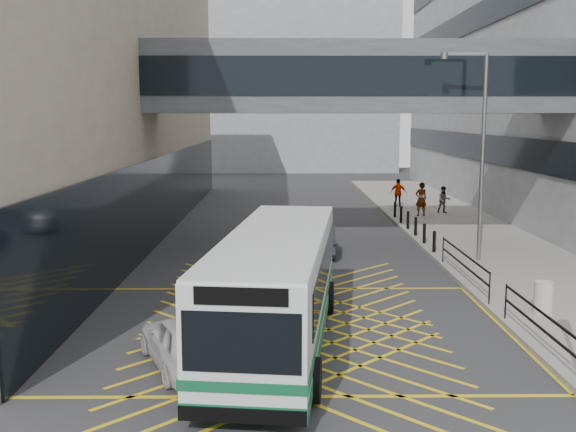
{
  "coord_description": "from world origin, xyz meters",
  "views": [
    {
      "loc": [
        -0.19,
        -17.97,
        5.85
      ],
      "look_at": [
        0.0,
        4.0,
        2.6
      ],
      "focal_mm": 42.0,
      "sensor_mm": 36.0,
      "label": 1
    }
  ],
  "objects_px": {
    "bus": "(278,284)",
    "car_dark": "(318,240)",
    "street_lamp": "(478,144)",
    "litter_bin": "(543,298)",
    "car_silver": "(305,217)",
    "pedestrian_c": "(398,193)",
    "pedestrian_b": "(444,200)",
    "car_white": "(185,341)",
    "pedestrian_a": "(421,199)"
  },
  "relations": [
    {
      "from": "bus",
      "to": "car_dark",
      "type": "distance_m",
      "value": 11.56
    },
    {
      "from": "street_lamp",
      "to": "litter_bin",
      "type": "relative_size",
      "value": 8.59
    },
    {
      "from": "car_silver",
      "to": "litter_bin",
      "type": "distance_m",
      "value": 17.12
    },
    {
      "from": "pedestrian_c",
      "to": "car_silver",
      "type": "bearing_deg",
      "value": 64.8
    },
    {
      "from": "pedestrian_b",
      "to": "bus",
      "type": "bearing_deg",
      "value": -114.06
    },
    {
      "from": "bus",
      "to": "street_lamp",
      "type": "height_order",
      "value": "street_lamp"
    },
    {
      "from": "litter_bin",
      "to": "pedestrian_b",
      "type": "distance_m",
      "value": 20.75
    },
    {
      "from": "litter_bin",
      "to": "pedestrian_c",
      "type": "distance_m",
      "value": 23.64
    },
    {
      "from": "car_white",
      "to": "street_lamp",
      "type": "height_order",
      "value": "street_lamp"
    },
    {
      "from": "car_silver",
      "to": "bus",
      "type": "bearing_deg",
      "value": 105.64
    },
    {
      "from": "litter_bin",
      "to": "pedestrian_a",
      "type": "height_order",
      "value": "pedestrian_a"
    },
    {
      "from": "car_silver",
      "to": "pedestrian_b",
      "type": "relative_size",
      "value": 2.64
    },
    {
      "from": "bus",
      "to": "pedestrian_a",
      "type": "height_order",
      "value": "bus"
    },
    {
      "from": "pedestrian_b",
      "to": "pedestrian_c",
      "type": "relative_size",
      "value": 0.9
    },
    {
      "from": "car_silver",
      "to": "pedestrian_c",
      "type": "xyz_separation_m",
      "value": [
        6.2,
        7.75,
        0.39
      ]
    },
    {
      "from": "bus",
      "to": "pedestrian_b",
      "type": "height_order",
      "value": "bus"
    },
    {
      "from": "car_dark",
      "to": "pedestrian_c",
      "type": "distance_m",
      "value": 15.48
    },
    {
      "from": "street_lamp",
      "to": "pedestrian_c",
      "type": "xyz_separation_m",
      "value": [
        -0.26,
        16.22,
        -3.75
      ]
    },
    {
      "from": "car_dark",
      "to": "street_lamp",
      "type": "height_order",
      "value": "street_lamp"
    },
    {
      "from": "bus",
      "to": "pedestrian_c",
      "type": "distance_m",
      "value": 26.81
    },
    {
      "from": "street_lamp",
      "to": "car_white",
      "type": "bearing_deg",
      "value": -128.09
    },
    {
      "from": "pedestrian_b",
      "to": "car_white",
      "type": "bearing_deg",
      "value": -116.85
    },
    {
      "from": "car_silver",
      "to": "street_lamp",
      "type": "xyz_separation_m",
      "value": [
        6.46,
        -8.47,
        4.14
      ]
    },
    {
      "from": "bus",
      "to": "car_silver",
      "type": "distance_m",
      "value": 18.05
    },
    {
      "from": "car_white",
      "to": "street_lamp",
      "type": "distance_m",
      "value": 15.54
    },
    {
      "from": "car_dark",
      "to": "bus",
      "type": "bearing_deg",
      "value": 83.67
    },
    {
      "from": "car_dark",
      "to": "pedestrian_a",
      "type": "xyz_separation_m",
      "value": [
        6.49,
        10.28,
        0.49
      ]
    },
    {
      "from": "litter_bin",
      "to": "pedestrian_c",
      "type": "xyz_separation_m",
      "value": [
        -0.19,
        23.64,
        0.41
      ]
    },
    {
      "from": "street_lamp",
      "to": "pedestrian_b",
      "type": "bearing_deg",
      "value": 85.21
    },
    {
      "from": "bus",
      "to": "pedestrian_a",
      "type": "distance_m",
      "value": 23.16
    },
    {
      "from": "car_white",
      "to": "pedestrian_c",
      "type": "xyz_separation_m",
      "value": [
        9.69,
        27.42,
        0.39
      ]
    },
    {
      "from": "street_lamp",
      "to": "pedestrian_b",
      "type": "xyz_separation_m",
      "value": [
        1.94,
        13.24,
        -3.84
      ]
    },
    {
      "from": "car_white",
      "to": "car_silver",
      "type": "xyz_separation_m",
      "value": [
        3.5,
        19.67,
        -0.01
      ]
    },
    {
      "from": "car_dark",
      "to": "litter_bin",
      "type": "bearing_deg",
      "value": 125.01
    },
    {
      "from": "street_lamp",
      "to": "pedestrian_c",
      "type": "bearing_deg",
      "value": 94.47
    },
    {
      "from": "litter_bin",
      "to": "pedestrian_c",
      "type": "height_order",
      "value": "pedestrian_c"
    },
    {
      "from": "car_dark",
      "to": "litter_bin",
      "type": "distance_m",
      "value": 11.11
    },
    {
      "from": "car_white",
      "to": "pedestrian_c",
      "type": "bearing_deg",
      "value": -132.68
    },
    {
      "from": "bus",
      "to": "pedestrian_b",
      "type": "xyz_separation_m",
      "value": [
        9.73,
        22.74,
        -0.63
      ]
    },
    {
      "from": "car_white",
      "to": "pedestrian_b",
      "type": "bearing_deg",
      "value": -139.17
    },
    {
      "from": "car_white",
      "to": "pedestrian_c",
      "type": "relative_size",
      "value": 2.34
    },
    {
      "from": "street_lamp",
      "to": "pedestrian_c",
      "type": "height_order",
      "value": "street_lamp"
    },
    {
      "from": "car_silver",
      "to": "car_dark",
      "type": "bearing_deg",
      "value": 112.75
    },
    {
      "from": "litter_bin",
      "to": "pedestrian_a",
      "type": "distance_m",
      "value": 19.6
    },
    {
      "from": "bus",
      "to": "pedestrian_a",
      "type": "relative_size",
      "value": 5.56
    },
    {
      "from": "bus",
      "to": "car_dark",
      "type": "xyz_separation_m",
      "value": [
        1.66,
        11.4,
        -0.94
      ]
    },
    {
      "from": "bus",
      "to": "street_lamp",
      "type": "distance_m",
      "value": 12.7
    },
    {
      "from": "car_white",
      "to": "pedestrian_a",
      "type": "distance_m",
      "value": 25.55
    },
    {
      "from": "pedestrian_c",
      "to": "bus",
      "type": "bearing_deg",
      "value": 87.13
    },
    {
      "from": "pedestrian_a",
      "to": "pedestrian_b",
      "type": "height_order",
      "value": "pedestrian_a"
    }
  ]
}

